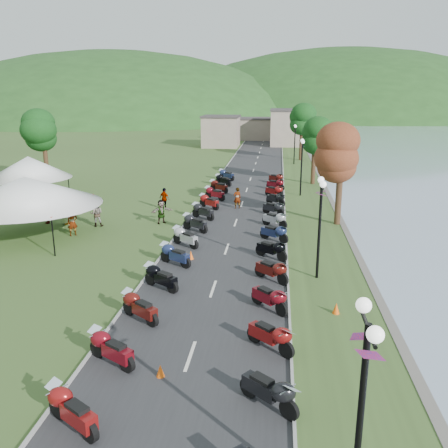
{
  "coord_description": "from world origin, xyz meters",
  "views": [
    {
      "loc": [
        2.86,
        -4.66,
        8.98
      ],
      "look_at": [
        -0.27,
        22.94,
        1.3
      ],
      "focal_mm": 38.0,
      "sensor_mm": 36.0,
      "label": 1
    }
  ],
  "objects_px": {
    "pedestrian_a": "(74,235)",
    "pedestrian_c": "(47,223)",
    "streetlamp_near": "(359,428)",
    "pedestrian_b": "(97,226)",
    "vendor_tent_main": "(28,208)"
  },
  "relations": [
    {
      "from": "streetlamp_near",
      "to": "vendor_tent_main",
      "type": "bearing_deg",
      "value": 132.29
    },
    {
      "from": "pedestrian_a",
      "to": "pedestrian_c",
      "type": "bearing_deg",
      "value": 101.83
    },
    {
      "from": "streetlamp_near",
      "to": "pedestrian_c",
      "type": "relative_size",
      "value": 2.75
    },
    {
      "from": "pedestrian_b",
      "to": "pedestrian_c",
      "type": "xyz_separation_m",
      "value": [
        -3.82,
        0.28,
        0.0
      ]
    },
    {
      "from": "pedestrian_c",
      "to": "pedestrian_a",
      "type": "bearing_deg",
      "value": -0.51
    },
    {
      "from": "streetlamp_near",
      "to": "pedestrian_b",
      "type": "height_order",
      "value": "streetlamp_near"
    },
    {
      "from": "pedestrian_a",
      "to": "pedestrian_b",
      "type": "height_order",
      "value": "pedestrian_b"
    },
    {
      "from": "vendor_tent_main",
      "to": "pedestrian_c",
      "type": "distance_m",
      "value": 4.12
    },
    {
      "from": "streetlamp_near",
      "to": "pedestrian_a",
      "type": "distance_m",
      "value": 25.1
    },
    {
      "from": "pedestrian_c",
      "to": "vendor_tent_main",
      "type": "bearing_deg",
      "value": -39.79
    },
    {
      "from": "vendor_tent_main",
      "to": "pedestrian_a",
      "type": "distance_m",
      "value": 3.3
    },
    {
      "from": "streetlamp_near",
      "to": "pedestrian_b",
      "type": "relative_size",
      "value": 2.78
    },
    {
      "from": "vendor_tent_main",
      "to": "pedestrian_b",
      "type": "distance_m",
      "value": 4.98
    },
    {
      "from": "streetlamp_near",
      "to": "vendor_tent_main",
      "type": "xyz_separation_m",
      "value": [
        -17.39,
        19.11,
        -0.5
      ]
    },
    {
      "from": "pedestrian_a",
      "to": "pedestrian_b",
      "type": "distance_m",
      "value": 2.47
    }
  ]
}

